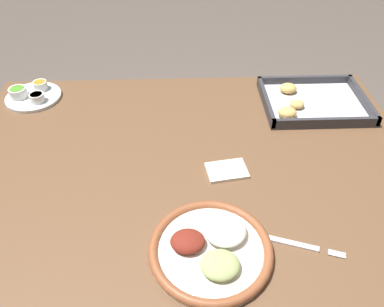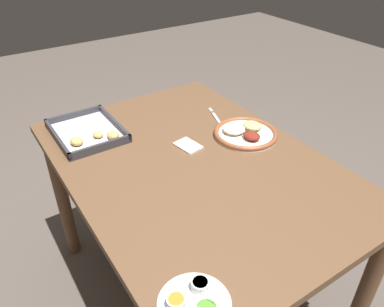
{
  "view_description": "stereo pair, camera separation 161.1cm",
  "coord_description": "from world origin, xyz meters",
  "px_view_note": "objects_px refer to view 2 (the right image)",
  "views": [
    {
      "loc": [
        -0.01,
        -0.72,
        1.4
      ],
      "look_at": [
        0.01,
        0.0,
        0.77
      ],
      "focal_mm": 35.0,
      "sensor_mm": 36.0,
      "label": 1
    },
    {
      "loc": [
        -0.92,
        0.61,
        1.51
      ],
      "look_at": [
        0.01,
        0.0,
        0.77
      ],
      "focal_mm": 35.0,
      "sensor_mm": 36.0,
      "label": 2
    }
  ],
  "objects_px": {
    "baking_tray": "(88,133)",
    "saucer_plate": "(195,303)",
    "fork": "(218,120)",
    "dinner_plate": "(245,133)",
    "napkin": "(188,146)"
  },
  "relations": [
    {
      "from": "saucer_plate",
      "to": "baking_tray",
      "type": "distance_m",
      "value": 0.88
    },
    {
      "from": "dinner_plate",
      "to": "baking_tray",
      "type": "relative_size",
      "value": 0.81
    },
    {
      "from": "saucer_plate",
      "to": "baking_tray",
      "type": "relative_size",
      "value": 0.55
    },
    {
      "from": "dinner_plate",
      "to": "baking_tray",
      "type": "distance_m",
      "value": 0.63
    },
    {
      "from": "saucer_plate",
      "to": "baking_tray",
      "type": "bearing_deg",
      "value": -4.67
    },
    {
      "from": "dinner_plate",
      "to": "napkin",
      "type": "relative_size",
      "value": 2.31
    },
    {
      "from": "saucer_plate",
      "to": "napkin",
      "type": "xyz_separation_m",
      "value": [
        0.59,
        -0.36,
        -0.01
      ]
    },
    {
      "from": "fork",
      "to": "baking_tray",
      "type": "relative_size",
      "value": 0.67
    },
    {
      "from": "dinner_plate",
      "to": "baking_tray",
      "type": "height_order",
      "value": "dinner_plate"
    },
    {
      "from": "dinner_plate",
      "to": "saucer_plate",
      "type": "xyz_separation_m",
      "value": [
        -0.53,
        0.59,
        0.0
      ]
    },
    {
      "from": "baking_tray",
      "to": "saucer_plate",
      "type": "bearing_deg",
      "value": 175.33
    },
    {
      "from": "baking_tray",
      "to": "fork",
      "type": "bearing_deg",
      "value": -110.36
    },
    {
      "from": "baking_tray",
      "to": "napkin",
      "type": "bearing_deg",
      "value": -135.24
    },
    {
      "from": "saucer_plate",
      "to": "napkin",
      "type": "bearing_deg",
      "value": -31.51
    },
    {
      "from": "fork",
      "to": "baking_tray",
      "type": "distance_m",
      "value": 0.54
    }
  ]
}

